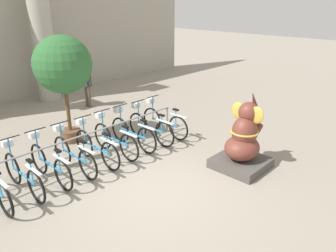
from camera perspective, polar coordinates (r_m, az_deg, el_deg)
name	(u,v)px	position (r m, az deg, el deg)	size (l,w,h in m)	color
ground_plane	(153,188)	(7.03, -2.59, -10.70)	(60.00, 60.00, 0.00)	gray
column_right	(42,31)	(13.32, -21.16, 15.23)	(0.98, 0.98, 5.16)	#ADA899
bike_rack	(92,137)	(8.04, -13.12, -1.87)	(5.34, 0.05, 0.77)	gray
bicycle_1	(23,174)	(7.30, -23.98, -7.62)	(0.48, 1.77, 1.08)	black
bicycle_2	(49,163)	(7.52, -19.97, -6.14)	(0.48, 1.77, 1.08)	black
bicycle_3	(74,154)	(7.76, -16.13, -4.78)	(0.48, 1.77, 1.08)	black
bicycle_4	(96,147)	(8.02, -12.47, -3.53)	(0.48, 1.77, 1.08)	black
bicycle_5	(114,139)	(8.36, -9.32, -2.24)	(0.48, 1.77, 1.08)	black
bicycle_6	(132,132)	(8.70, -6.27, -1.12)	(0.48, 1.77, 1.08)	black
bicycle_7	(150,127)	(9.03, -3.20, -0.17)	(0.48, 1.77, 1.08)	black
bicycle_8	(164,121)	(9.44, -0.74, 0.84)	(0.48, 1.77, 1.08)	black
elephant_statue	(243,143)	(7.77, 12.98, -2.87)	(1.14, 1.14, 1.83)	#4C4742
person_pedestrian	(87,82)	(12.20, -14.00, 7.52)	(0.21, 0.47, 1.59)	brown
potted_tree	(63,67)	(9.00, -17.84, 9.78)	(1.51, 1.51, 2.89)	brown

